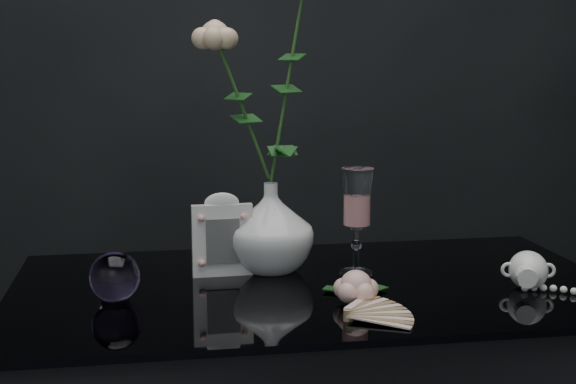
{
  "coord_description": "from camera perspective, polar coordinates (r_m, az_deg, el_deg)",
  "views": [
    {
      "loc": [
        -0.27,
        -1.28,
        1.16
      ],
      "look_at": [
        -0.04,
        0.08,
        0.92
      ],
      "focal_mm": 50.0,
      "sensor_mm": 36.0,
      "label": 1
    }
  ],
  "objects": [
    {
      "name": "picture_frame",
      "position": [
        1.45,
        -4.7,
        -3.02
      ],
      "size": [
        0.12,
        0.09,
        0.15
      ],
      "primitive_type": null,
      "rotation": [
        0.0,
        0.0,
        0.03
      ],
      "color": "white",
      "rests_on": "table"
    },
    {
      "name": "paper_fan",
      "position": [
        1.23,
        4.24,
        -8.66
      ],
      "size": [
        0.22,
        0.19,
        0.02
      ],
      "primitive_type": null,
      "rotation": [
        0.0,
        0.0,
        -0.16
      ],
      "color": "beige",
      "rests_on": "table"
    },
    {
      "name": "roses",
      "position": [
        1.44,
        -1.33,
        8.55
      ],
      "size": [
        0.24,
        0.12,
        0.46
      ],
      "color": "beige",
      "rests_on": "vase"
    },
    {
      "name": "vase",
      "position": [
        1.48,
        -1.22,
        -2.53
      ],
      "size": [
        0.18,
        0.18,
        0.17
      ],
      "primitive_type": "imported",
      "rotation": [
        0.0,
        0.0,
        -0.16
      ],
      "color": "white",
      "rests_on": "table"
    },
    {
      "name": "wine_glass",
      "position": [
        1.46,
        4.91,
        -2.13
      ],
      "size": [
        0.08,
        0.08,
        0.2
      ],
      "primitive_type": null,
      "rotation": [
        0.0,
        0.0,
        0.35
      ],
      "color": "white",
      "rests_on": "table"
    },
    {
      "name": "paperweight",
      "position": [
        1.34,
        -12.22,
        -5.91
      ],
      "size": [
        0.11,
        0.11,
        0.08
      ],
      "primitive_type": null,
      "rotation": [
        0.0,
        0.0,
        0.36
      ],
      "color": "#9774BD",
      "rests_on": "table"
    },
    {
      "name": "pearl_jar",
      "position": [
        1.44,
        16.72,
        -5.22
      ],
      "size": [
        0.28,
        0.29,
        0.07
      ],
      "primitive_type": null,
      "rotation": [
        0.0,
        0.0,
        -0.25
      ],
      "color": "white",
      "rests_on": "table"
    },
    {
      "name": "loose_rose",
      "position": [
        1.3,
        4.85,
        -6.73
      ],
      "size": [
        0.13,
        0.17,
        0.06
      ],
      "primitive_type": null,
      "rotation": [
        0.0,
        0.0,
        0.07
      ],
      "color": "#FFB8A4",
      "rests_on": "table"
    }
  ]
}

